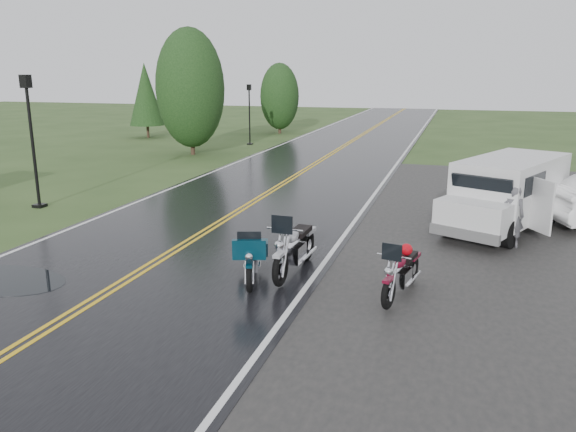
% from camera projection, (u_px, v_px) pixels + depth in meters
% --- Properties ---
extents(ground, '(120.00, 120.00, 0.00)m').
position_uv_depth(ground, '(144.00, 271.00, 12.70)').
color(ground, '#2D471E').
rests_on(ground, ground).
extents(road, '(8.00, 100.00, 0.04)m').
position_uv_depth(road, '(279.00, 186.00, 21.95)').
color(road, black).
rests_on(road, ground).
extents(motorcycle_red, '(1.16, 2.19, 1.23)m').
position_uv_depth(motorcycle_red, '(389.00, 281.00, 10.38)').
color(motorcycle_red, maroon).
rests_on(motorcycle_red, ground).
extents(motorcycle_teal, '(1.37, 2.25, 1.25)m').
position_uv_depth(motorcycle_teal, '(249.00, 265.00, 11.18)').
color(motorcycle_teal, '#042633').
rests_on(motorcycle_teal, ground).
extents(motorcycle_silver, '(1.01, 2.51, 1.46)m').
position_uv_depth(motorcycle_silver, '(280.00, 255.00, 11.46)').
color(motorcycle_silver, '#AFB0B7').
rests_on(motorcycle_silver, ground).
extents(van_white, '(4.02, 5.62, 2.07)m').
position_uv_depth(van_white, '(451.00, 200.00, 15.03)').
color(van_white, silver).
rests_on(van_white, ground).
extents(person_at_van, '(0.60, 0.41, 1.60)m').
position_uv_depth(person_at_van, '(512.00, 218.00, 14.14)').
color(person_at_van, '#4D4C51').
rests_on(person_at_van, ground).
extents(lamp_post_near_left, '(0.37, 0.37, 4.34)m').
position_uv_depth(lamp_post_near_left, '(32.00, 142.00, 18.13)').
color(lamp_post_near_left, black).
rests_on(lamp_post_near_left, ground).
extents(lamp_post_far_left, '(0.32, 0.32, 3.68)m').
position_uv_depth(lamp_post_far_left, '(249.00, 114.00, 34.23)').
color(lamp_post_far_left, black).
rests_on(lamp_post_far_left, ground).
extents(tree_left_mid, '(3.64, 3.64, 5.68)m').
position_uv_depth(tree_left_mid, '(191.00, 101.00, 29.84)').
color(tree_left_mid, '#1E3D19').
rests_on(tree_left_mid, ground).
extents(tree_left_far, '(2.78, 2.78, 4.28)m').
position_uv_depth(tree_left_far, '(280.00, 104.00, 40.43)').
color(tree_left_far, '#1E3D19').
rests_on(tree_left_far, ground).
extents(pine_left_far, '(2.33, 2.33, 4.86)m').
position_uv_depth(pine_left_far, '(146.00, 101.00, 37.75)').
color(pine_left_far, '#1E3D19').
rests_on(pine_left_far, ground).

